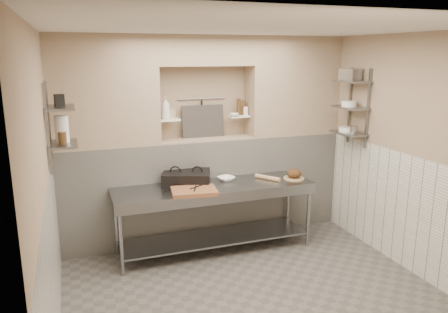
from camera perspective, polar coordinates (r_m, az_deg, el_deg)
name	(u,v)px	position (r m, az deg, el deg)	size (l,w,h in m)	color
floor	(254,298)	(5.04, 3.92, -18.00)	(4.00, 3.90, 0.10)	#5A5550
ceiling	(259,22)	(4.31, 4.56, 17.07)	(4.00, 3.90, 0.10)	silver
wall_left	(39,192)	(4.11, -23.03, -4.24)	(0.10, 3.90, 2.80)	tan
wall_right	(416,155)	(5.59, 23.84, 0.14)	(0.10, 3.90, 2.80)	tan
wall_back	(200,136)	(6.29, -3.13, 2.65)	(4.00, 0.10, 2.80)	tan
wall_front	(391,253)	(2.85, 20.93, -11.75)	(4.00, 0.10, 2.80)	tan
backwall_lower	(206,188)	(6.23, -2.39, -4.10)	(4.00, 0.40, 1.40)	silver
alcove_sill	(205,139)	(6.06, -2.46, 2.33)	(1.30, 0.40, 0.02)	tan
backwall_pillar_left	(104,91)	(5.72, -15.46, 8.19)	(1.35, 0.40, 1.40)	tan
backwall_pillar_right	(292,86)	(6.47, 8.89, 9.06)	(1.35, 0.40, 1.40)	tan
backwall_header	(204,51)	(5.94, -2.58, 13.66)	(1.30, 0.40, 0.40)	tan
wainscot_left	(54,264)	(4.36, -21.37, -13.00)	(0.02, 3.90, 1.40)	silver
wainscot_right	(407,212)	(5.74, 22.74, -6.73)	(0.02, 3.90, 1.40)	silver
alcove_shelf_left	(169,120)	(5.88, -7.16, 4.77)	(0.28, 0.16, 0.03)	white
alcove_shelf_right	(239,116)	(6.17, 1.97, 5.27)	(0.28, 0.16, 0.03)	white
utensil_rail	(201,99)	(6.14, -2.98, 7.57)	(0.02, 0.02, 0.70)	gray
hanging_steel	(202,111)	(6.14, -2.91, 5.97)	(0.02, 0.02, 0.30)	black
splash_panel	(203,121)	(6.11, -2.76, 4.61)	(0.60, 0.02, 0.45)	#383330
shelf_rail_left_a	(49,124)	(5.24, -21.92, 3.97)	(0.03, 0.03, 0.95)	slate
shelf_rail_left_b	(47,130)	(4.85, -22.07, 3.26)	(0.03, 0.03, 0.95)	slate
wall_shelf_left_lower	(63,144)	(5.07, -20.28, 1.53)	(0.30, 0.50, 0.03)	slate
wall_shelf_left_upper	(60,108)	(5.01, -20.65, 6.00)	(0.30, 0.50, 0.03)	slate
shelf_rail_right_a	(350,105)	(6.42, 16.10, 6.42)	(0.03, 0.03, 1.05)	slate
shelf_rail_right_b	(368,109)	(6.10, 18.27, 5.93)	(0.03, 0.03, 1.05)	slate
wall_shelf_right_lower	(348,133)	(6.23, 15.94, 2.98)	(0.30, 0.50, 0.03)	slate
wall_shelf_right_mid	(350,107)	(6.18, 16.15, 6.17)	(0.30, 0.50, 0.03)	slate
wall_shelf_right_upper	(352,81)	(6.15, 16.36, 9.40)	(0.30, 0.50, 0.03)	slate
prep_table	(215,205)	(5.72, -1.21, -6.31)	(2.60, 0.70, 0.90)	gray
panini_press	(186,178)	(5.73, -4.93, -2.77)	(0.72, 0.62, 0.16)	black
cutting_board	(194,191)	(5.36, -3.93, -4.53)	(0.55, 0.38, 0.05)	brown
knife_blade	(198,187)	(5.45, -3.46, -3.96)	(0.28, 0.03, 0.01)	gray
tongs	(195,189)	(5.34, -3.81, -4.25)	(0.02, 0.02, 0.23)	gray
mixing_bowl	(226,179)	(5.86, 0.29, -2.91)	(0.22, 0.22, 0.05)	white
rolling_pin	(268,178)	(5.93, 5.72, -2.76)	(0.06, 0.06, 0.37)	tan
bread_board	(294,178)	(6.02, 9.11, -2.81)	(0.28, 0.28, 0.02)	tan
bread_loaf	(294,173)	(6.00, 9.13, -2.18)	(0.20, 0.20, 0.12)	#4C2D19
bottle_soap	(166,108)	(5.85, -7.62, 6.30)	(0.11, 0.11, 0.30)	white
jar_alcove	(171,113)	(5.93, -6.87, 5.60)	(0.09, 0.09, 0.13)	tan
bowl_alcove	(234,115)	(6.09, 1.37, 5.47)	(0.13, 0.13, 0.04)	white
condiment_a	(244,108)	(6.20, 2.57, 6.40)	(0.06, 0.06, 0.21)	#442D16
condiment_b	(239,107)	(6.19, 1.92, 6.51)	(0.06, 0.06, 0.23)	#442D16
condiment_c	(246,111)	(6.19, 2.87, 5.96)	(0.07, 0.07, 0.12)	white
jug_left	(62,129)	(5.08, -20.42, 3.37)	(0.15, 0.15, 0.29)	white
jar_left	(62,138)	(5.00, -20.35, 2.27)	(0.09, 0.09, 0.13)	#442D16
box_left_upper	(59,100)	(5.00, -20.72, 6.88)	(0.09, 0.09, 0.13)	black
bowl_right	(346,129)	(6.26, 15.70, 3.45)	(0.21, 0.21, 0.06)	white
canister_right	(353,130)	(6.13, 16.56, 3.37)	(0.10, 0.10, 0.10)	gray
bowl_right_mid	(349,104)	(6.20, 16.02, 6.66)	(0.20, 0.20, 0.07)	white
basket_right	(350,74)	(6.18, 16.17, 10.26)	(0.20, 0.24, 0.15)	gray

